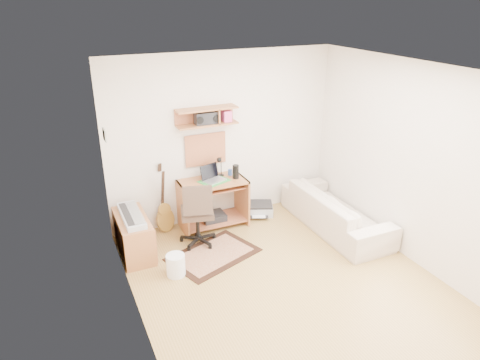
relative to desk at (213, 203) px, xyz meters
name	(u,v)px	position (x,y,z in m)	size (l,w,h in m)	color
floor	(285,281)	(0.30, -1.73, -0.38)	(3.60, 4.00, 0.01)	#A98446
ceiling	(295,70)	(0.30, -1.73, 2.23)	(3.60, 4.00, 0.01)	white
back_wall	(223,138)	(0.30, 0.28, 0.93)	(3.60, 0.01, 2.60)	silver
left_wall	(131,217)	(-1.51, -1.73, 0.93)	(0.01, 4.00, 2.60)	silver
right_wall	(410,163)	(2.10, -1.73, 0.93)	(0.01, 4.00, 2.60)	silver
wall_shelf	(207,117)	(0.00, 0.15, 1.32)	(0.90, 0.25, 0.26)	#AB6A3C
cork_board	(205,149)	(0.00, 0.25, 0.79)	(0.64, 0.03, 0.49)	#AB8255
wall_photo	(104,135)	(-1.49, -0.23, 1.34)	(0.02, 0.20, 0.15)	#4C8CBF
desk	(213,203)	(0.00, 0.00, 0.00)	(1.00, 0.55, 0.75)	#AB6A3C
laptop	(214,174)	(0.02, -0.02, 0.50)	(0.32, 0.32, 0.24)	silver
speaker	(236,172)	(0.36, -0.05, 0.48)	(0.10, 0.10, 0.21)	black
desk_lamp	(221,166)	(0.20, 0.14, 0.53)	(0.10, 0.10, 0.31)	black
pencil_cup	(230,172)	(0.33, 0.10, 0.42)	(0.07, 0.07, 0.09)	#315094
boombox	(207,118)	(-0.01, 0.15, 1.30)	(0.34, 0.16, 0.18)	black
rug	(213,254)	(-0.31, -0.80, -0.37)	(1.17, 0.78, 0.02)	tan
task_chair	(197,212)	(-0.39, -0.40, 0.12)	(0.50, 0.50, 0.99)	#3D2E24
cabinet	(134,236)	(-1.28, -0.30, -0.10)	(0.40, 0.90, 0.55)	#AB6A3C
music_keyboard	(131,216)	(-1.28, -0.30, 0.21)	(0.25, 0.80, 0.07)	#B2B5BA
guitar	(164,199)	(-0.72, 0.13, 0.16)	(0.28, 0.18, 1.07)	#A67D33
waste_basket	(176,265)	(-0.91, -1.03, -0.23)	(0.24, 0.24, 0.29)	white
printer	(259,209)	(0.81, 0.06, -0.29)	(0.45, 0.35, 0.17)	#A5A8AA
sofa	(336,205)	(1.68, -0.83, 0.01)	(1.98, 0.58, 0.78)	beige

